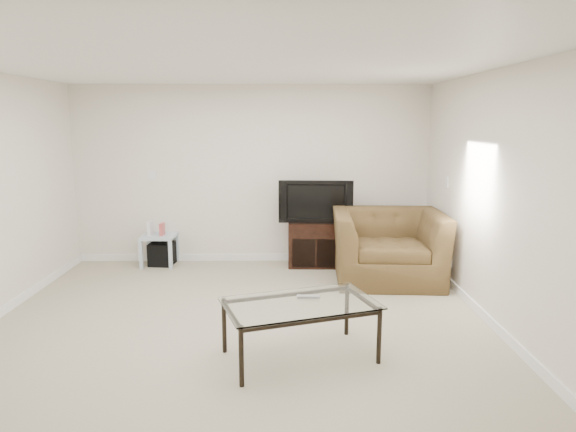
{
  "coord_description": "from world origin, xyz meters",
  "views": [
    {
      "loc": [
        0.44,
        -4.74,
        2.01
      ],
      "look_at": [
        0.5,
        1.2,
        0.9
      ],
      "focal_mm": 32.0,
      "sensor_mm": 36.0,
      "label": 1
    }
  ],
  "objects_px": {
    "tv_stand": "(315,243)",
    "side_table": "(160,250)",
    "television": "(316,201)",
    "recliner": "(388,234)",
    "subwoofer": "(162,254)",
    "coffee_table": "(300,330)"
  },
  "relations": [
    {
      "from": "tv_stand",
      "to": "side_table",
      "type": "distance_m",
      "value": 2.19
    },
    {
      "from": "tv_stand",
      "to": "television",
      "type": "distance_m",
      "value": 0.61
    },
    {
      "from": "recliner",
      "to": "subwoofer",
      "type": "bearing_deg",
      "value": 169.33
    },
    {
      "from": "tv_stand",
      "to": "recliner",
      "type": "relative_size",
      "value": 0.55
    },
    {
      "from": "tv_stand",
      "to": "recliner",
      "type": "distance_m",
      "value": 1.17
    },
    {
      "from": "side_table",
      "to": "television",
      "type": "bearing_deg",
      "value": -0.82
    },
    {
      "from": "subwoofer",
      "to": "coffee_table",
      "type": "relative_size",
      "value": 0.25
    },
    {
      "from": "tv_stand",
      "to": "recliner",
      "type": "bearing_deg",
      "value": -38.7
    },
    {
      "from": "side_table",
      "to": "tv_stand",
      "type": "bearing_deg",
      "value": 0.0
    },
    {
      "from": "recliner",
      "to": "coffee_table",
      "type": "xyz_separation_m",
      "value": [
        -1.19,
        -2.18,
        -0.35
      ]
    },
    {
      "from": "side_table",
      "to": "coffee_table",
      "type": "relative_size",
      "value": 0.36
    },
    {
      "from": "tv_stand",
      "to": "side_table",
      "type": "height_order",
      "value": "tv_stand"
    },
    {
      "from": "coffee_table",
      "to": "television",
      "type": "bearing_deg",
      "value": 83.77
    },
    {
      "from": "side_table",
      "to": "subwoofer",
      "type": "distance_m",
      "value": 0.07
    },
    {
      "from": "television",
      "to": "coffee_table",
      "type": "bearing_deg",
      "value": -92.79
    },
    {
      "from": "subwoofer",
      "to": "television",
      "type": "bearing_deg",
      "value": -1.29
    },
    {
      "from": "tv_stand",
      "to": "subwoofer",
      "type": "xyz_separation_m",
      "value": [
        -2.16,
        0.02,
        -0.16
      ]
    },
    {
      "from": "television",
      "to": "side_table",
      "type": "relative_size",
      "value": 2.08
    },
    {
      "from": "television",
      "to": "coffee_table",
      "type": "relative_size",
      "value": 0.74
    },
    {
      "from": "side_table",
      "to": "subwoofer",
      "type": "xyz_separation_m",
      "value": [
        0.03,
        0.02,
        -0.06
      ]
    },
    {
      "from": "television",
      "to": "subwoofer",
      "type": "relative_size",
      "value": 2.92
    },
    {
      "from": "recliner",
      "to": "television",
      "type": "bearing_deg",
      "value": 144.59
    }
  ]
}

